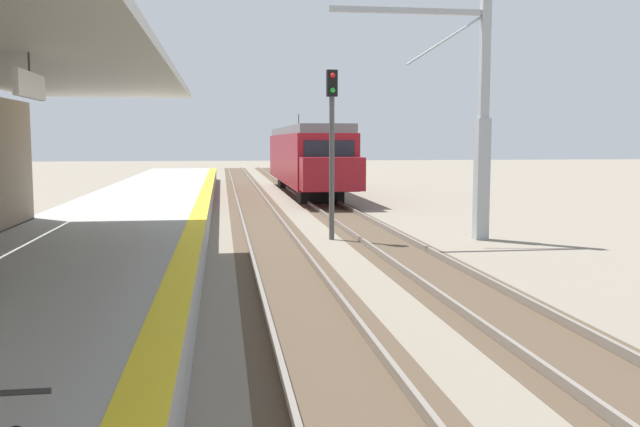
% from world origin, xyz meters
% --- Properties ---
extents(station_platform, '(5.00, 80.00, 0.91)m').
position_xyz_m(station_platform, '(-2.50, 16.00, 0.45)').
color(station_platform, '#999993').
rests_on(station_platform, ground).
extents(track_pair_nearest_platform, '(2.34, 120.00, 0.16)m').
position_xyz_m(track_pair_nearest_platform, '(1.90, 20.00, 0.05)').
color(track_pair_nearest_platform, '#4C3D2D').
rests_on(track_pair_nearest_platform, ground).
extents(track_pair_middle, '(2.34, 120.00, 0.16)m').
position_xyz_m(track_pair_middle, '(5.30, 20.00, 0.05)').
color(track_pair_middle, '#4C3D2D').
rests_on(track_pair_middle, ground).
extents(approaching_train, '(2.93, 19.60, 4.76)m').
position_xyz_m(approaching_train, '(5.30, 39.78, 2.18)').
color(approaching_train, maroon).
rests_on(approaching_train, ground).
extents(rail_signal_post, '(0.32, 0.34, 5.20)m').
position_xyz_m(rail_signal_post, '(3.79, 20.91, 3.19)').
color(rail_signal_post, '#4C4C4C').
rests_on(rail_signal_post, ground).
extents(catenary_pylon_far_side, '(5.00, 0.40, 7.50)m').
position_xyz_m(catenary_pylon_far_side, '(8.09, 20.31, 3.60)').
color(catenary_pylon_far_side, '#9EA3A8').
rests_on(catenary_pylon_far_side, ground).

